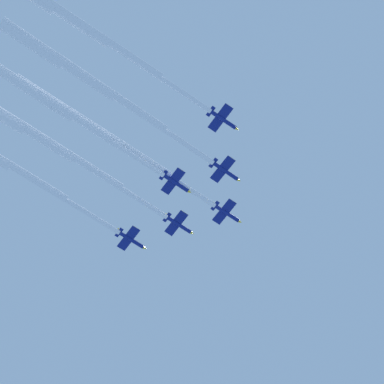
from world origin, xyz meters
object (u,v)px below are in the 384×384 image
Objects in this scene: jet_port_outer at (75,22)px; jet_port_inner at (44,140)px; jet_starboard_inner at (83,76)px; jet_lead at (92,127)px; jet_port_mid at (16,81)px.

jet_port_inner is at bearing 157.42° from jet_port_outer.
jet_port_inner reaches higher than jet_starboard_inner.
jet_port_outer is (20.34, -21.19, -0.75)m from jet_lead.
jet_lead is 0.97× the size of jet_port_outer.
jet_lead is 1.00× the size of jet_port_inner.
jet_starboard_inner is (10.74, -10.99, -2.79)m from jet_lead.
jet_lead is 29.38m from jet_port_outer.
jet_lead is 0.89× the size of jet_port_mid.
jet_port_inner is 0.89× the size of jet_port_mid.
jet_lead reaches higher than jet_port_outer.
jet_port_mid is at bearing -58.10° from jet_port_inner.
jet_port_mid is (9.84, -15.80, -2.60)m from jet_port_inner.
jet_port_mid is (-12.72, -12.64, 0.63)m from jet_starboard_inner.
jet_port_outer is (32.15, -13.37, -1.18)m from jet_port_inner.
jet_starboard_inner is 0.91× the size of jet_port_mid.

